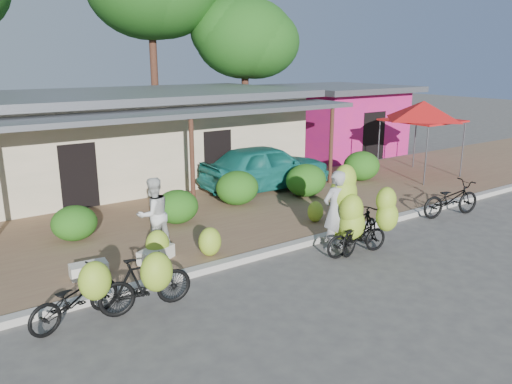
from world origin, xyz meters
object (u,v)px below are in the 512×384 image
bike_left (147,281)px  bike_far_right (451,199)px  sack_near (156,254)px  vendor (335,211)px  red_canopy (423,111)px  sack_far (89,270)px  bike_far_left (77,296)px  bike_right (367,225)px  bike_center (349,217)px  bystander (153,214)px  tree_near_right (240,36)px  teal_van (266,167)px

bike_left → bike_far_right: bearing=-83.7°
bike_far_right → sack_near: bike_far_right is taller
bike_left → vendor: size_ratio=0.91×
red_canopy → sack_far: 13.72m
red_canopy → bike_far_left: bearing=-165.3°
bike_far_left → vendor: 6.13m
red_canopy → bike_right: size_ratio=1.90×
bike_center → sack_near: (-4.20, 1.79, -0.58)m
bike_far_left → bystander: 3.35m
bike_far_left → bike_center: bearing=-109.6°
red_canopy → bystander: (-11.61, -1.43, -1.62)m
bike_far_left → bystander: (2.43, 2.26, 0.46)m
tree_near_right → vendor: (-5.98, -13.23, -4.60)m
red_canopy → bike_far_left: (-14.04, -3.69, -2.08)m
vendor → bystander: (-3.69, 2.22, 0.01)m
bike_left → bike_far_left: bearing=80.0°
tree_near_right → red_canopy: (1.94, -9.58, -2.97)m
bike_center → vendor: bike_center is taller
bike_left → teal_van: teal_van is taller
bike_far_left → teal_van: bearing=-73.9°
tree_near_right → red_canopy: 10.22m
bike_far_left → sack_far: bike_far_left is taller
tree_near_right → bike_far_left: (-12.10, -13.27, -5.05)m
tree_near_right → sack_far: (-11.42, -11.63, -5.33)m
bike_left → sack_far: bike_left is taller
bike_far_left → tree_near_right: bearing=-60.2°
red_canopy → bike_center: (-7.68, -3.88, -1.76)m
sack_far → vendor: size_ratio=0.38×
red_canopy → bystander: size_ratio=2.01×
bike_far_right → bystander: bystander is taller
sack_near → bystander: size_ratio=0.49×
red_canopy → bystander: red_canopy is taller
sack_far → red_canopy: bearing=8.7°
bike_left → teal_van: bearing=-45.9°
bike_center → bike_right: bearing=-131.4°
bike_right → sack_far: size_ratio=2.46×
sack_near → bystander: bystander is taller
bike_far_left → bike_left: bike_left is taller
bike_left → bike_far_right: (9.62, 0.34, -0.08)m
tree_near_right → red_canopy: bearing=-78.5°
bike_far_left → bike_right: bearing=-112.3°
bike_right → bike_far_right: (4.16, 0.55, -0.16)m
bystander → tree_near_right: bearing=-140.6°
tree_near_right → bike_right: size_ratio=4.04×
bike_far_right → red_canopy: bearing=-30.5°
teal_van → bike_far_right: bearing=-150.5°
tree_near_right → bike_far_right: tree_near_right is taller
bike_left → sack_far: size_ratio=2.39×
red_canopy → bike_right: 8.73m
bike_far_right → sack_near: size_ratio=2.47×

